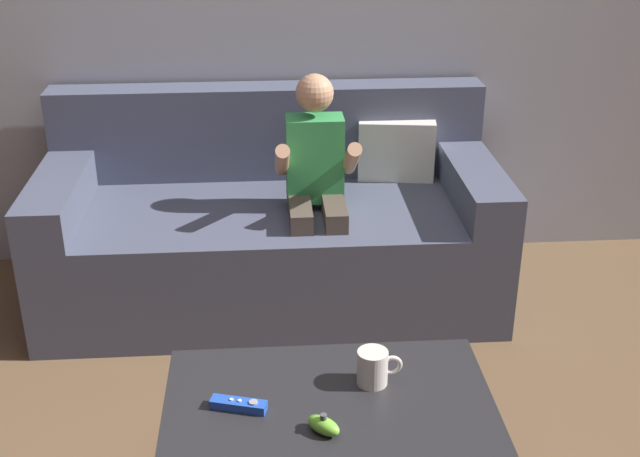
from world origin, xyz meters
TOP-DOWN VIEW (x-y plane):
  - couch at (-0.04, 1.37)m, footprint 1.76×0.80m
  - person_seated_on_couch at (0.12, 1.20)m, footprint 0.30×0.37m
  - coffee_table at (0.07, 0.01)m, footprint 0.83×0.62m
  - game_remote_blue_near_edge at (-0.15, 0.05)m, footprint 0.14×0.07m
  - nunchuk_lime at (0.05, -0.06)m, footprint 0.10×0.09m
  - coffee_mug at (0.19, 0.13)m, footprint 0.12×0.08m

SIDE VIEW (x-z plane):
  - couch at x=-0.04m, z-range -0.11..0.68m
  - coffee_table at x=0.07m, z-range 0.14..0.55m
  - game_remote_blue_near_edge at x=-0.15m, z-range 0.41..0.44m
  - nunchuk_lime at x=0.05m, z-range 0.41..0.46m
  - coffee_mug at x=0.19m, z-range 0.41..0.51m
  - person_seated_on_couch at x=0.12m, z-range 0.07..1.00m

